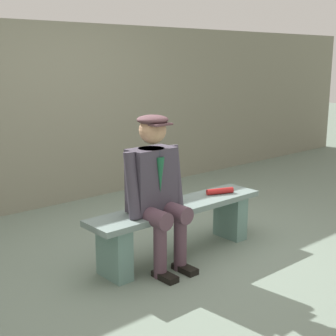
% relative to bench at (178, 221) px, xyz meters
% --- Properties ---
extents(ground_plane, '(30.00, 30.00, 0.00)m').
position_rel_bench_xyz_m(ground_plane, '(0.00, 0.00, -0.33)').
color(ground_plane, slate).
extents(bench, '(1.79, 0.38, 0.48)m').
position_rel_bench_xyz_m(bench, '(0.00, 0.00, 0.00)').
color(bench, slate).
rests_on(bench, ground).
extents(seated_man, '(0.57, 0.53, 1.31)m').
position_rel_bench_xyz_m(seated_man, '(0.31, 0.06, 0.40)').
color(seated_man, '#3C3643').
rests_on(seated_man, ground).
extents(rolled_magazine, '(0.27, 0.15, 0.06)m').
position_rel_bench_xyz_m(rolled_magazine, '(-0.53, 0.01, 0.19)').
color(rolled_magazine, '#B21E1E').
rests_on(rolled_magazine, bench).
extents(stadium_wall, '(12.00, 0.24, 2.17)m').
position_rel_bench_xyz_m(stadium_wall, '(0.00, -2.25, 0.76)').
color(stadium_wall, gray).
rests_on(stadium_wall, ground).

